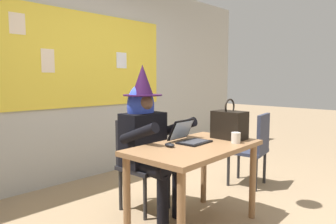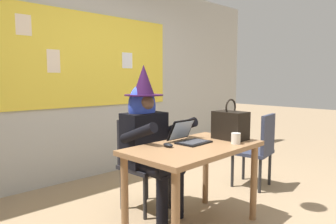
% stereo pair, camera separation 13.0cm
% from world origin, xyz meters
% --- Properties ---
extents(wall_back_bulletin, '(6.48, 2.13, 2.69)m').
position_xyz_m(wall_back_bulletin, '(0.00, 2.01, 1.36)').
color(wall_back_bulletin, '#B2B2AD').
rests_on(wall_back_bulletin, ground).
extents(desk_main, '(1.22, 0.73, 0.74)m').
position_xyz_m(desk_main, '(-0.14, 0.06, 0.63)').
color(desk_main, '#8E6642').
rests_on(desk_main, ground).
extents(chair_at_desk, '(0.45, 0.45, 0.90)m').
position_xyz_m(chair_at_desk, '(-0.18, 0.76, 0.51)').
color(chair_at_desk, black).
rests_on(chair_at_desk, ground).
extents(person_costumed, '(0.59, 0.65, 1.44)m').
position_xyz_m(person_costumed, '(-0.17, 0.64, 0.79)').
color(person_costumed, black).
rests_on(person_costumed, ground).
extents(laptop, '(0.31, 0.32, 0.20)m').
position_xyz_m(laptop, '(-0.08, 0.18, 0.79)').
color(laptop, black).
rests_on(laptop, desk_main).
extents(computer_mouse, '(0.07, 0.11, 0.03)m').
position_xyz_m(computer_mouse, '(-0.34, 0.17, 0.76)').
color(computer_mouse, black).
rests_on(computer_mouse, desk_main).
extents(handbag, '(0.20, 0.30, 0.38)m').
position_xyz_m(handbag, '(0.31, 0.02, 0.88)').
color(handbag, black).
rests_on(handbag, desk_main).
extents(coffee_mug, '(0.08, 0.08, 0.09)m').
position_xyz_m(coffee_mug, '(0.17, -0.14, 0.79)').
color(coffee_mug, silver).
rests_on(coffee_mug, desk_main).
extents(chair_extra_corner, '(0.49, 0.49, 0.89)m').
position_xyz_m(chair_extra_corner, '(1.20, 0.24, 0.50)').
color(chair_extra_corner, '#2D3347').
rests_on(chair_extra_corner, ground).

